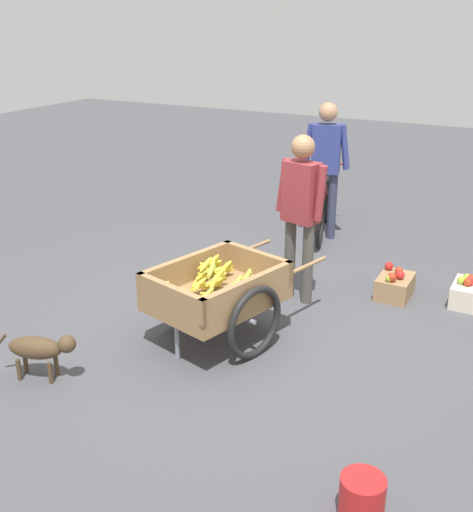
{
  "coord_description": "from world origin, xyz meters",
  "views": [
    {
      "loc": [
        4.54,
        2.25,
        2.71
      ],
      "look_at": [
        0.12,
        -0.07,
        0.75
      ],
      "focal_mm": 43.86,
      "sensor_mm": 36.0,
      "label": 1
    }
  ],
  "objects_px": {
    "fruit_cart": "(217,294)",
    "mixed_fruit_crate": "(395,285)",
    "cyclist_person": "(326,158)",
    "apple_crate": "(469,293)",
    "plastic_bucket": "(362,499)",
    "bicycle": "(324,208)",
    "vendor_person": "(301,204)",
    "dog": "(40,348)"
  },
  "relations": [
    {
      "from": "cyclist_person",
      "to": "mixed_fruit_crate",
      "type": "bearing_deg",
      "value": 43.52
    },
    {
      "from": "cyclist_person",
      "to": "apple_crate",
      "type": "height_order",
      "value": "cyclist_person"
    },
    {
      "from": "bicycle",
      "to": "mixed_fruit_crate",
      "type": "relative_size",
      "value": 3.68
    },
    {
      "from": "cyclist_person",
      "to": "plastic_bucket",
      "type": "bearing_deg",
      "value": 23.06
    },
    {
      "from": "apple_crate",
      "to": "bicycle",
      "type": "bearing_deg",
      "value": -123.59
    },
    {
      "from": "vendor_person",
      "to": "cyclist_person",
      "type": "height_order",
      "value": "cyclist_person"
    },
    {
      "from": "vendor_person",
      "to": "mixed_fruit_crate",
      "type": "height_order",
      "value": "vendor_person"
    },
    {
      "from": "fruit_cart",
      "to": "plastic_bucket",
      "type": "distance_m",
      "value": 2.3
    },
    {
      "from": "bicycle",
      "to": "apple_crate",
      "type": "distance_m",
      "value": 2.43
    },
    {
      "from": "plastic_bucket",
      "to": "mixed_fruit_crate",
      "type": "distance_m",
      "value": 3.12
    },
    {
      "from": "cyclist_person",
      "to": "mixed_fruit_crate",
      "type": "distance_m",
      "value": 2.07
    },
    {
      "from": "mixed_fruit_crate",
      "to": "fruit_cart",
      "type": "bearing_deg",
      "value": -35.88
    },
    {
      "from": "apple_crate",
      "to": "fruit_cart",
      "type": "bearing_deg",
      "value": -46.57
    },
    {
      "from": "cyclist_person",
      "to": "dog",
      "type": "relative_size",
      "value": 2.62
    },
    {
      "from": "vendor_person",
      "to": "dog",
      "type": "relative_size",
      "value": 2.55
    },
    {
      "from": "vendor_person",
      "to": "dog",
      "type": "height_order",
      "value": "vendor_person"
    },
    {
      "from": "bicycle",
      "to": "dog",
      "type": "xyz_separation_m",
      "value": [
        4.3,
        -0.75,
        -0.08
      ]
    },
    {
      "from": "fruit_cart",
      "to": "bicycle",
      "type": "relative_size",
      "value": 1.11
    },
    {
      "from": "fruit_cart",
      "to": "mixed_fruit_crate",
      "type": "xyz_separation_m",
      "value": [
        -1.61,
        1.16,
        -0.32
      ]
    },
    {
      "from": "plastic_bucket",
      "to": "mixed_fruit_crate",
      "type": "relative_size",
      "value": 0.63
    },
    {
      "from": "bicycle",
      "to": "fruit_cart",
      "type": "bearing_deg",
      "value": 2.91
    },
    {
      "from": "plastic_bucket",
      "to": "vendor_person",
      "type": "bearing_deg",
      "value": -150.46
    },
    {
      "from": "cyclist_person",
      "to": "plastic_bucket",
      "type": "relative_size",
      "value": 6.16
    },
    {
      "from": "vendor_person",
      "to": "cyclist_person",
      "type": "bearing_deg",
      "value": -167.0
    },
    {
      "from": "apple_crate",
      "to": "mixed_fruit_crate",
      "type": "xyz_separation_m",
      "value": [
        0.15,
        -0.7,
        -0.0
      ]
    },
    {
      "from": "vendor_person",
      "to": "bicycle",
      "type": "distance_m",
      "value": 2.15
    },
    {
      "from": "fruit_cart",
      "to": "cyclist_person",
      "type": "relative_size",
      "value": 1.05
    },
    {
      "from": "bicycle",
      "to": "dog",
      "type": "height_order",
      "value": "bicycle"
    },
    {
      "from": "plastic_bucket",
      "to": "bicycle",
      "type": "bearing_deg",
      "value": -157.19
    },
    {
      "from": "vendor_person",
      "to": "bicycle",
      "type": "height_order",
      "value": "vendor_person"
    },
    {
      "from": "fruit_cart",
      "to": "vendor_person",
      "type": "distance_m",
      "value": 1.27
    },
    {
      "from": "cyclist_person",
      "to": "bicycle",
      "type": "bearing_deg",
      "value": -165.27
    },
    {
      "from": "fruit_cart",
      "to": "mixed_fruit_crate",
      "type": "height_order",
      "value": "fruit_cart"
    },
    {
      "from": "vendor_person",
      "to": "dog",
      "type": "xyz_separation_m",
      "value": [
        2.3,
        -1.21,
        -0.73
      ]
    },
    {
      "from": "dog",
      "to": "apple_crate",
      "type": "xyz_separation_m",
      "value": [
        -2.96,
        2.77,
        -0.14
      ]
    },
    {
      "from": "cyclist_person",
      "to": "dog",
      "type": "distance_m",
      "value": 4.29
    },
    {
      "from": "plastic_bucket",
      "to": "fruit_cart",
      "type": "bearing_deg",
      "value": -129.6
    },
    {
      "from": "cyclist_person",
      "to": "apple_crate",
      "type": "xyz_separation_m",
      "value": [
        1.19,
        1.98,
        -0.9
      ]
    },
    {
      "from": "dog",
      "to": "apple_crate",
      "type": "height_order",
      "value": "dog"
    },
    {
      "from": "vendor_person",
      "to": "dog",
      "type": "distance_m",
      "value": 2.7
    },
    {
      "from": "fruit_cart",
      "to": "vendor_person",
      "type": "xyz_separation_m",
      "value": [
        -1.1,
        0.31,
        0.56
      ]
    },
    {
      "from": "apple_crate",
      "to": "mixed_fruit_crate",
      "type": "height_order",
      "value": "same"
    }
  ]
}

